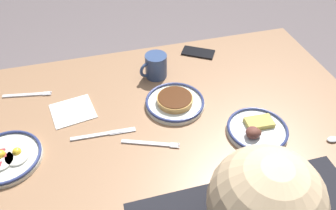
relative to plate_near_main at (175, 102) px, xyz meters
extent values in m
cube|color=#956D4D|center=(0.05, 0.02, -0.04)|extent=(1.47, 0.86, 0.04)
cylinder|color=brown|center=(-0.59, -0.31, -0.40)|extent=(0.07, 0.07, 0.68)
cylinder|color=brown|center=(0.68, -0.31, -0.40)|extent=(0.07, 0.07, 0.68)
cylinder|color=brown|center=(-0.59, 0.34, -0.40)|extent=(0.07, 0.07, 0.68)
cylinder|color=white|center=(0.00, 0.00, -0.01)|extent=(0.22, 0.22, 0.01)
torus|color=navy|center=(0.00, 0.00, 0.00)|extent=(0.22, 0.22, 0.01)
cylinder|color=#D39248|center=(0.00, 0.00, 0.00)|extent=(0.13, 0.13, 0.01)
cylinder|color=gold|center=(0.00, 0.00, 0.02)|extent=(0.14, 0.14, 0.01)
cylinder|color=#4C2814|center=(0.00, 0.00, 0.02)|extent=(0.13, 0.13, 0.00)
cylinder|color=white|center=(-0.24, 0.21, -0.01)|extent=(0.21, 0.21, 0.01)
torus|color=navy|center=(-0.24, 0.21, 0.00)|extent=(0.21, 0.21, 0.01)
cube|color=gold|center=(-0.25, 0.19, 0.01)|extent=(0.10, 0.06, 0.02)
ellipsoid|color=brown|center=(-0.20, 0.24, 0.02)|extent=(0.05, 0.04, 0.04)
ellipsoid|color=brown|center=(-0.21, 0.24, 0.01)|extent=(0.04, 0.03, 0.03)
ellipsoid|color=brown|center=(-0.20, 0.23, 0.01)|extent=(0.05, 0.03, 0.03)
cylinder|color=silver|center=(0.59, 0.11, -0.01)|extent=(0.22, 0.22, 0.01)
torus|color=navy|center=(0.59, 0.11, 0.00)|extent=(0.22, 0.22, 0.01)
cylinder|color=white|center=(0.56, 0.12, 0.00)|extent=(0.07, 0.07, 0.01)
sphere|color=yellow|center=(0.56, 0.11, 0.01)|extent=(0.03, 0.03, 0.03)
cylinder|color=white|center=(0.61, 0.13, 0.00)|extent=(0.08, 0.08, 0.01)
sphere|color=yellow|center=(0.61, 0.10, 0.01)|extent=(0.03, 0.03, 0.03)
cylinder|color=#334772|center=(0.02, -0.20, 0.03)|extent=(0.09, 0.09, 0.10)
torus|color=#334772|center=(0.07, -0.18, 0.03)|extent=(0.07, 0.04, 0.07)
cylinder|color=brown|center=(0.02, -0.20, 0.07)|extent=(0.08, 0.08, 0.01)
cube|color=black|center=(-0.20, -0.31, -0.01)|extent=(0.16, 0.14, 0.01)
cube|color=white|center=(0.38, -0.06, -0.01)|extent=(0.17, 0.16, 0.00)
cube|color=silver|center=(0.14, 0.16, -0.01)|extent=(0.18, 0.08, 0.01)
cube|color=silver|center=(0.06, 0.20, -0.01)|extent=(0.03, 0.01, 0.00)
cube|color=silver|center=(0.06, 0.20, -0.01)|extent=(0.03, 0.01, 0.00)
cube|color=silver|center=(0.05, 0.19, -0.01)|extent=(0.03, 0.01, 0.00)
cube|color=silver|center=(0.05, 0.19, -0.01)|extent=(0.03, 0.01, 0.00)
cube|color=silver|center=(0.54, -0.20, -0.01)|extent=(0.18, 0.04, 0.01)
cube|color=silver|center=(0.47, -0.18, -0.01)|extent=(0.03, 0.01, 0.00)
cube|color=silver|center=(0.47, -0.19, -0.01)|extent=(0.03, 0.01, 0.00)
cube|color=silver|center=(0.46, -0.19, -0.01)|extent=(0.03, 0.01, 0.00)
cube|color=silver|center=(0.46, -0.20, -0.01)|extent=(0.03, 0.01, 0.00)
cube|color=silver|center=(0.30, 0.08, -0.01)|extent=(0.19, 0.02, 0.01)
cube|color=silver|center=(0.21, 0.08, -0.01)|extent=(0.09, 0.02, 0.00)
ellipsoid|color=silver|center=(-0.47, 0.31, -0.01)|extent=(0.04, 0.03, 0.01)
sphere|color=#D3B185|center=(0.05, 0.66, 0.37)|extent=(0.19, 0.19, 0.19)
camera|label=1|loc=(0.27, 0.90, 0.84)|focal=35.93mm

